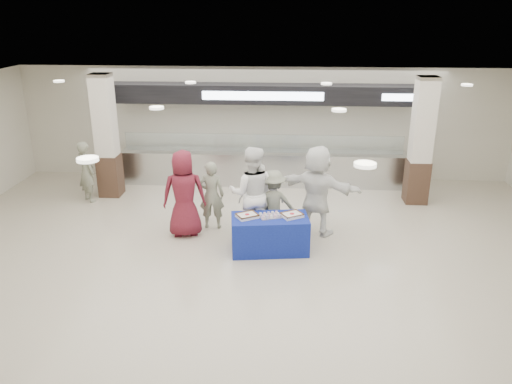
# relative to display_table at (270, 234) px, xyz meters

# --- Properties ---
(ground) EXTENTS (14.00, 14.00, 0.00)m
(ground) POSITION_rel_display_table_xyz_m (-0.36, -1.17, -0.38)
(ground) COLOR #BEB6A2
(ground) RESTS_ON ground
(serving_line) EXTENTS (8.70, 0.85, 2.80)m
(serving_line) POSITION_rel_display_table_xyz_m (-0.35, 4.23, 0.78)
(serving_line) COLOR silver
(serving_line) RESTS_ON ground
(column_left) EXTENTS (0.55, 0.55, 3.20)m
(column_left) POSITION_rel_display_table_xyz_m (-4.36, 3.03, 1.15)
(column_left) COLOR #352218
(column_left) RESTS_ON ground
(column_right) EXTENTS (0.55, 0.55, 3.20)m
(column_right) POSITION_rel_display_table_xyz_m (3.64, 3.03, 1.15)
(column_right) COLOR #352218
(column_right) RESTS_ON ground
(display_table) EXTENTS (1.64, 0.98, 0.75)m
(display_table) POSITION_rel_display_table_xyz_m (0.00, 0.00, 0.00)
(display_table) COLOR navy
(display_table) RESTS_ON ground
(sheet_cake_left) EXTENTS (0.51, 0.47, 0.09)m
(sheet_cake_left) POSITION_rel_display_table_xyz_m (-0.46, -0.04, 0.42)
(sheet_cake_left) COLOR white
(sheet_cake_left) RESTS_ON display_table
(sheet_cake_right) EXTENTS (0.50, 0.47, 0.09)m
(sheet_cake_right) POSITION_rel_display_table_xyz_m (0.44, 0.06, 0.42)
(sheet_cake_right) COLOR white
(sheet_cake_right) RESTS_ON display_table
(cupcake_tray) EXTENTS (0.51, 0.45, 0.07)m
(cupcake_tray) POSITION_rel_display_table_xyz_m (-0.00, 0.03, 0.41)
(cupcake_tray) COLOR #B4B4B9
(cupcake_tray) RESTS_ON display_table
(civilian_maroon) EXTENTS (1.04, 0.77, 1.92)m
(civilian_maroon) POSITION_rel_display_table_xyz_m (-1.88, 0.68, 0.59)
(civilian_maroon) COLOR maroon
(civilian_maroon) RESTS_ON ground
(soldier_a) EXTENTS (0.58, 0.39, 1.57)m
(soldier_a) POSITION_rel_display_table_xyz_m (-1.35, 1.10, 0.41)
(soldier_a) COLOR slate
(soldier_a) RESTS_ON ground
(chef_tall) EXTENTS (1.01, 0.80, 2.04)m
(chef_tall) POSITION_rel_display_table_xyz_m (-0.41, 0.66, 0.64)
(chef_tall) COLOR white
(chef_tall) RESTS_ON ground
(chef_short) EXTENTS (0.97, 0.41, 1.64)m
(chef_short) POSITION_rel_display_table_xyz_m (-0.23, 0.74, 0.44)
(chef_short) COLOR white
(chef_short) RESTS_ON ground
(soldier_b) EXTENTS (1.04, 0.69, 1.50)m
(soldier_b) POSITION_rel_display_table_xyz_m (0.04, 0.77, 0.37)
(soldier_b) COLOR slate
(soldier_b) RESTS_ON ground
(civilian_white) EXTENTS (1.95, 1.30, 2.01)m
(civilian_white) POSITION_rel_display_table_xyz_m (0.99, 0.94, 0.63)
(civilian_white) COLOR white
(civilian_white) RESTS_ON ground
(soldier_bg) EXTENTS (0.69, 0.67, 1.59)m
(soldier_bg) POSITION_rel_display_table_xyz_m (-4.79, 2.56, 0.42)
(soldier_bg) COLOR slate
(soldier_bg) RESTS_ON ground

